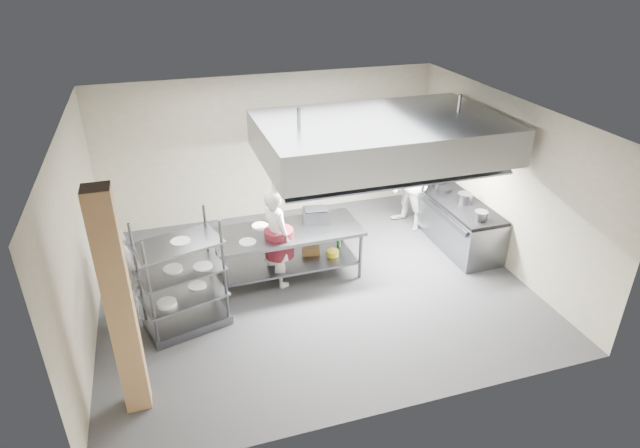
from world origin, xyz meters
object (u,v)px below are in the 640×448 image
object	(u,v)px
chef_line	(411,185)
chef_plating	(123,275)
pass_rack	(182,276)
island	(288,253)
stockpot	(465,198)
chef_head	(276,238)
griddle	(316,215)
cooking_range	(459,226)

from	to	relation	value
chef_line	chef_plating	distance (m)	5.70
pass_rack	chef_line	bearing A→B (deg)	7.55
island	stockpot	world-z (taller)	stockpot
pass_rack	island	bearing A→B (deg)	10.80
pass_rack	chef_head	xyz separation A→B (m)	(1.60, 0.76, -0.02)
island	chef_head	distance (m)	0.51
chef_head	griddle	bearing A→B (deg)	-88.98
chef_plating	griddle	distance (m)	3.29
chef_line	griddle	bearing A→B (deg)	-86.66
cooking_range	chef_head	size ratio (longest dim) A/B	1.14
island	chef_line	bearing A→B (deg)	19.95
island	stockpot	distance (m)	3.50
pass_rack	chef_plating	xyz separation A→B (m)	(-0.84, 0.49, -0.12)
island	chef_head	world-z (taller)	chef_head
chef_line	stockpot	xyz separation A→B (m)	(0.62, -1.00, 0.06)
cooking_range	griddle	bearing A→B (deg)	177.85
island	chef_plating	bearing A→B (deg)	-172.12
stockpot	cooking_range	bearing A→B (deg)	-173.45
griddle	cooking_range	bearing A→B (deg)	6.30
chef_head	stockpot	xyz separation A→B (m)	(3.68, 0.23, 0.11)
island	chef_head	bearing A→B (deg)	-148.43
pass_rack	chef_line	size ratio (longest dim) A/B	0.96
island	chef_line	distance (m)	3.07
pass_rack	stockpot	size ratio (longest dim) A/B	6.51
cooking_range	chef_line	world-z (taller)	chef_line
cooking_range	stockpot	distance (m)	0.58
cooking_range	griddle	xyz separation A→B (m)	(-2.85, 0.11, 0.60)
chef_line	griddle	world-z (taller)	chef_line
chef_line	cooking_range	bearing A→B (deg)	11.85
chef_line	chef_head	bearing A→B (deg)	-86.30
pass_rack	stockpot	xyz separation A→B (m)	(5.28, 0.99, 0.10)
pass_rack	chef_plating	bearing A→B (deg)	134.18
chef_head	island	bearing A→B (deg)	-79.35
chef_line	chef_plating	world-z (taller)	chef_line
cooking_range	chef_plating	size ratio (longest dim) A/B	1.28
cooking_range	chef_head	world-z (taller)	chef_head
pass_rack	griddle	xyz separation A→B (m)	(2.39, 1.09, 0.12)
island	chef_line	world-z (taller)	chef_line
island	griddle	bearing A→B (deg)	17.49
island	pass_rack	bearing A→B (deg)	-154.62
chef_plating	griddle	size ratio (longest dim) A/B	3.54
chef_head	pass_rack	bearing A→B (deg)	93.51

